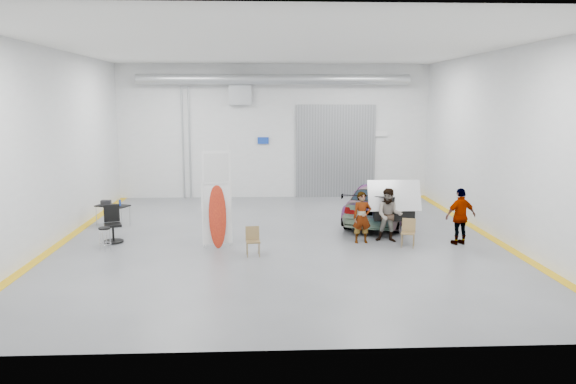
{
  "coord_description": "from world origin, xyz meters",
  "views": [
    {
      "loc": [
        -0.56,
        -17.43,
        4.44
      ],
      "look_at": [
        0.27,
        0.29,
        1.5
      ],
      "focal_mm": 35.0,
      "sensor_mm": 36.0,
      "label": 1
    }
  ],
  "objects_px": {
    "folding_chair_far": "(408,238)",
    "work_table": "(111,205)",
    "shop_stool": "(105,239)",
    "sedan_car": "(379,203)",
    "person_c": "(461,216)",
    "person_a": "(362,217)",
    "office_chair": "(114,226)",
    "folding_chair_near": "(253,247)",
    "person_b": "(389,215)",
    "surfboard_display": "(216,207)"
  },
  "relations": [
    {
      "from": "person_a",
      "to": "work_table",
      "type": "xyz_separation_m",
      "value": [
        -8.47,
        2.85,
        -0.08
      ]
    },
    {
      "from": "person_a",
      "to": "office_chair",
      "type": "bearing_deg",
      "value": 171.78
    },
    {
      "from": "folding_chair_far",
      "to": "work_table",
      "type": "distance_m",
      "value": 10.37
    },
    {
      "from": "person_c",
      "to": "shop_stool",
      "type": "height_order",
      "value": "person_c"
    },
    {
      "from": "work_table",
      "to": "sedan_car",
      "type": "bearing_deg",
      "value": 0.22
    },
    {
      "from": "surfboard_display",
      "to": "shop_stool",
      "type": "relative_size",
      "value": 4.4
    },
    {
      "from": "sedan_car",
      "to": "person_a",
      "type": "relative_size",
      "value": 3.09
    },
    {
      "from": "work_table",
      "to": "office_chair",
      "type": "bearing_deg",
      "value": -73.77
    },
    {
      "from": "person_c",
      "to": "folding_chair_near",
      "type": "height_order",
      "value": "person_c"
    },
    {
      "from": "folding_chair_near",
      "to": "office_chair",
      "type": "relative_size",
      "value": 0.73
    },
    {
      "from": "sedan_car",
      "to": "person_b",
      "type": "relative_size",
      "value": 2.94
    },
    {
      "from": "office_chair",
      "to": "work_table",
      "type": "bearing_deg",
      "value": 87.2
    },
    {
      "from": "folding_chair_near",
      "to": "office_chair",
      "type": "height_order",
      "value": "office_chair"
    },
    {
      "from": "folding_chair_near",
      "to": "folding_chair_far",
      "type": "xyz_separation_m",
      "value": [
        4.68,
        0.77,
        0.01
      ]
    },
    {
      "from": "sedan_car",
      "to": "work_table",
      "type": "xyz_separation_m",
      "value": [
        -9.61,
        -0.04,
        0.0
      ]
    },
    {
      "from": "person_a",
      "to": "shop_stool",
      "type": "height_order",
      "value": "person_a"
    },
    {
      "from": "sedan_car",
      "to": "office_chair",
      "type": "distance_m",
      "value": 9.24
    },
    {
      "from": "person_a",
      "to": "person_c",
      "type": "xyz_separation_m",
      "value": [
        2.99,
        -0.34,
        0.07
      ]
    },
    {
      "from": "shop_stool",
      "to": "work_table",
      "type": "xyz_separation_m",
      "value": [
        -0.71,
        3.44,
        0.37
      ]
    },
    {
      "from": "person_b",
      "to": "folding_chair_far",
      "type": "height_order",
      "value": "person_b"
    },
    {
      "from": "folding_chair_far",
      "to": "office_chair",
      "type": "relative_size",
      "value": 0.74
    },
    {
      "from": "surfboard_display",
      "to": "person_b",
      "type": "bearing_deg",
      "value": -5.16
    },
    {
      "from": "folding_chair_near",
      "to": "shop_stool",
      "type": "bearing_deg",
      "value": 164.32
    },
    {
      "from": "sedan_car",
      "to": "folding_chair_far",
      "type": "relative_size",
      "value": 5.86
    },
    {
      "from": "person_a",
      "to": "work_table",
      "type": "distance_m",
      "value": 8.94
    },
    {
      "from": "person_c",
      "to": "work_table",
      "type": "relative_size",
      "value": 1.37
    },
    {
      "from": "person_a",
      "to": "person_b",
      "type": "distance_m",
      "value": 0.88
    },
    {
      "from": "folding_chair_near",
      "to": "office_chair",
      "type": "distance_m",
      "value": 4.75
    },
    {
      "from": "surfboard_display",
      "to": "folding_chair_far",
      "type": "bearing_deg",
      "value": -12.04
    },
    {
      "from": "shop_stool",
      "to": "work_table",
      "type": "distance_m",
      "value": 3.53
    },
    {
      "from": "person_c",
      "to": "surfboard_display",
      "type": "bearing_deg",
      "value": -14.27
    },
    {
      "from": "person_c",
      "to": "office_chair",
      "type": "height_order",
      "value": "person_c"
    },
    {
      "from": "sedan_car",
      "to": "person_c",
      "type": "bearing_deg",
      "value": 140.68
    },
    {
      "from": "person_c",
      "to": "folding_chair_near",
      "type": "distance_m",
      "value": 6.48
    },
    {
      "from": "sedan_car",
      "to": "person_a",
      "type": "xyz_separation_m",
      "value": [
        -1.14,
        -2.89,
        0.08
      ]
    },
    {
      "from": "surfboard_display",
      "to": "office_chair",
      "type": "distance_m",
      "value": 3.46
    },
    {
      "from": "person_b",
      "to": "folding_chair_near",
      "type": "distance_m",
      "value": 4.52
    },
    {
      "from": "person_a",
      "to": "person_c",
      "type": "bearing_deg",
      "value": -11.48
    },
    {
      "from": "folding_chair_far",
      "to": "work_table",
      "type": "height_order",
      "value": "work_table"
    },
    {
      "from": "folding_chair_near",
      "to": "work_table",
      "type": "relative_size",
      "value": 0.65
    },
    {
      "from": "surfboard_display",
      "to": "work_table",
      "type": "bearing_deg",
      "value": 130.66
    },
    {
      "from": "work_table",
      "to": "surfboard_display",
      "type": "bearing_deg",
      "value": -39.16
    },
    {
      "from": "folding_chair_far",
      "to": "work_table",
      "type": "relative_size",
      "value": 0.66
    },
    {
      "from": "person_b",
      "to": "folding_chair_near",
      "type": "height_order",
      "value": "person_b"
    },
    {
      "from": "shop_stool",
      "to": "person_b",
      "type": "bearing_deg",
      "value": 4.47
    },
    {
      "from": "folding_chair_far",
      "to": "shop_stool",
      "type": "bearing_deg",
      "value": -160.41
    },
    {
      "from": "surfboard_display",
      "to": "work_table",
      "type": "xyz_separation_m",
      "value": [
        -3.97,
        3.24,
        -0.54
      ]
    },
    {
      "from": "folding_chair_near",
      "to": "folding_chair_far",
      "type": "distance_m",
      "value": 4.75
    },
    {
      "from": "sedan_car",
      "to": "person_a",
      "type": "height_order",
      "value": "person_a"
    },
    {
      "from": "person_a",
      "to": "folding_chair_near",
      "type": "bearing_deg",
      "value": -163.14
    }
  ]
}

